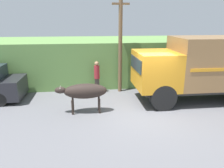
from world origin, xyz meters
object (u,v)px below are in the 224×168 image
(cargo_truck, at_px, (202,66))
(brown_cow, at_px, (84,91))
(pedestrian_on_hill, at_px, (97,75))
(utility_pole, at_px, (120,41))

(cargo_truck, height_order, brown_cow, cargo_truck)
(pedestrian_on_hill, distance_m, utility_pole, 2.21)
(brown_cow, bearing_deg, cargo_truck, 2.93)
(brown_cow, xyz_separation_m, utility_pole, (1.97, 2.73, 1.82))
(brown_cow, xyz_separation_m, pedestrian_on_hill, (0.68, 2.61, 0.03))
(utility_pole, bearing_deg, pedestrian_on_hill, -174.60)
(cargo_truck, height_order, pedestrian_on_hill, cargo_truck)
(cargo_truck, bearing_deg, brown_cow, -170.40)
(cargo_truck, distance_m, utility_pole, 4.30)
(cargo_truck, xyz_separation_m, pedestrian_on_hill, (-5.00, 1.78, -0.76))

